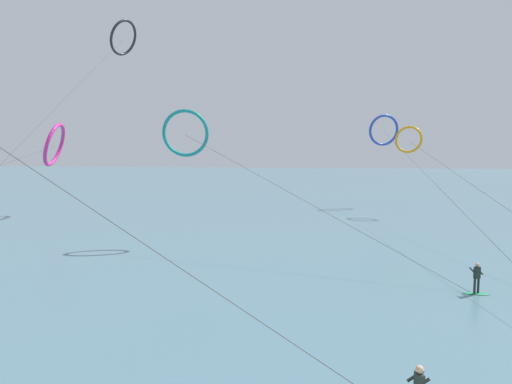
{
  "coord_description": "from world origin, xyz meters",
  "views": [
    {
      "loc": [
        3.11,
        0.16,
        7.6
      ],
      "look_at": [
        0.0,
        23.17,
        5.45
      ],
      "focal_mm": 30.13,
      "sensor_mm": 36.0,
      "label": 1
    }
  ],
  "objects_px": {
    "kite_charcoal": "(123,38)",
    "kite_cobalt": "(384,130)",
    "kite_teal": "(186,133)",
    "kite_amber": "(409,140)",
    "kite_magenta": "(54,145)",
    "surfer_emerald": "(477,280)"
  },
  "relations": [
    {
      "from": "surfer_emerald",
      "to": "kite_charcoal",
      "type": "xyz_separation_m",
      "value": [
        -28.46,
        19.96,
        18.6
      ]
    },
    {
      "from": "kite_amber",
      "to": "kite_charcoal",
      "type": "distance_m",
      "value": 33.87
    },
    {
      "from": "surfer_emerald",
      "to": "kite_teal",
      "type": "xyz_separation_m",
      "value": [
        -18.98,
        10.37,
        8.31
      ]
    },
    {
      "from": "kite_teal",
      "to": "kite_magenta",
      "type": "relative_size",
      "value": 0.5
    },
    {
      "from": "kite_cobalt",
      "to": "kite_amber",
      "type": "height_order",
      "value": "kite_cobalt"
    },
    {
      "from": "kite_teal",
      "to": "kite_amber",
      "type": "distance_m",
      "value": 28.54
    },
    {
      "from": "kite_cobalt",
      "to": "kite_teal",
      "type": "height_order",
      "value": "kite_cobalt"
    },
    {
      "from": "kite_teal",
      "to": "kite_amber",
      "type": "relative_size",
      "value": 0.51
    },
    {
      "from": "kite_teal",
      "to": "kite_amber",
      "type": "xyz_separation_m",
      "value": [
        21.41,
        18.87,
        -0.06
      ]
    },
    {
      "from": "kite_magenta",
      "to": "kite_charcoal",
      "type": "xyz_separation_m",
      "value": [
        10.5,
        -3.53,
        10.95
      ]
    },
    {
      "from": "kite_cobalt",
      "to": "kite_magenta",
      "type": "height_order",
      "value": "kite_cobalt"
    },
    {
      "from": "kite_charcoal",
      "to": "kite_cobalt",
      "type": "bearing_deg",
      "value": 136.0
    },
    {
      "from": "surfer_emerald",
      "to": "kite_magenta",
      "type": "distance_m",
      "value": 46.14
    },
    {
      "from": "kite_teal",
      "to": "kite_magenta",
      "type": "height_order",
      "value": "kite_magenta"
    },
    {
      "from": "surfer_emerald",
      "to": "kite_amber",
      "type": "bearing_deg",
      "value": -127.06
    },
    {
      "from": "kite_cobalt",
      "to": "kite_magenta",
      "type": "relative_size",
      "value": 1.24
    },
    {
      "from": "kite_amber",
      "to": "kite_magenta",
      "type": "bearing_deg",
      "value": -142.63
    },
    {
      "from": "kite_cobalt",
      "to": "kite_teal",
      "type": "xyz_separation_m",
      "value": [
        -19.86,
        -27.65,
        -1.49
      ]
    },
    {
      "from": "kite_charcoal",
      "to": "surfer_emerald",
      "type": "bearing_deg",
      "value": 69.34
    },
    {
      "from": "kite_cobalt",
      "to": "kite_charcoal",
      "type": "bearing_deg",
      "value": 13.53
    },
    {
      "from": "kite_cobalt",
      "to": "surfer_emerald",
      "type": "bearing_deg",
      "value": 70.61
    },
    {
      "from": "kite_teal",
      "to": "kite_amber",
      "type": "height_order",
      "value": "kite_teal"
    }
  ]
}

